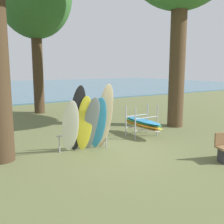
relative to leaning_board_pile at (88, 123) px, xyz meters
The scene contains 3 objects.
ground_plane 1.21m from the leaning_board_pile, 29.22° to the right, with size 80.00×80.00×0.00m, color #60663D.
leaning_board_pile is the anchor object (origin of this frame).
board_storage_rack 2.89m from the leaning_board_pile, 13.94° to the left, with size 1.15×2.13×1.25m.
Camera 1 is at (-4.43, -6.98, 2.71)m, focal length 42.48 mm.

